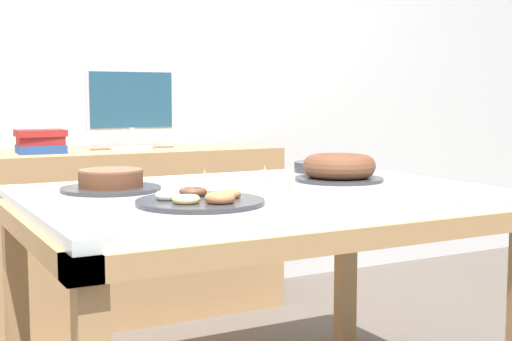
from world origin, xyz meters
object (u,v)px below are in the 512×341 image
(pastry_platter, at_px, (200,200))
(tealight_left_edge, at_px, (265,172))
(cake_chocolate_round, at_px, (111,182))
(tealight_near_cakes, at_px, (289,190))
(book_stack, at_px, (41,142))
(plate_stack, at_px, (321,167))
(tealight_near_front, at_px, (248,178))
(tealight_centre, at_px, (205,177))
(cake_golden_bundt, at_px, (339,168))
(tealight_right_edge, at_px, (264,184))
(computer_monitor, at_px, (131,110))

(pastry_platter, relative_size, tealight_left_edge, 8.86)
(cake_chocolate_round, distance_m, tealight_near_cakes, 0.56)
(book_stack, relative_size, plate_stack, 1.01)
(book_stack, height_order, tealight_near_front, book_stack)
(pastry_platter, relative_size, tealight_centre, 8.86)
(cake_golden_bundt, height_order, pastry_platter, cake_golden_bundt)
(book_stack, distance_m, tealight_near_front, 1.17)
(cake_golden_bundt, bearing_deg, book_stack, 122.86)
(cake_chocolate_round, height_order, tealight_left_edge, cake_chocolate_round)
(cake_golden_bundt, xyz_separation_m, tealight_centre, (-0.40, 0.26, -0.03))
(cake_golden_bundt, relative_size, tealight_right_edge, 7.75)
(cake_chocolate_round, xyz_separation_m, tealight_near_front, (0.50, 0.02, -0.02))
(tealight_centre, relative_size, tealight_near_front, 1.00)
(tealight_near_front, xyz_separation_m, tealight_right_edge, (-0.02, -0.16, 0.00))
(computer_monitor, bearing_deg, tealight_near_front, -86.29)
(tealight_near_front, bearing_deg, tealight_right_edge, -98.80)
(plate_stack, height_order, tealight_left_edge, plate_stack)
(plate_stack, xyz_separation_m, tealight_left_edge, (-0.24, 0.02, -0.01))
(plate_stack, bearing_deg, tealight_near_front, -160.98)
(computer_monitor, height_order, tealight_near_front, computer_monitor)
(computer_monitor, relative_size, plate_stack, 2.02)
(tealight_right_edge, bearing_deg, tealight_near_cakes, -91.93)
(computer_monitor, relative_size, cake_chocolate_round, 1.35)
(tealight_right_edge, bearing_deg, tealight_centre, 107.68)
(cake_golden_bundt, xyz_separation_m, tealight_left_edge, (-0.14, 0.29, -0.03))
(pastry_platter, relative_size, plate_stack, 1.69)
(book_stack, distance_m, tealight_centre, 1.02)
(pastry_platter, bearing_deg, tealight_left_edge, 47.72)
(book_stack, relative_size, pastry_platter, 0.60)
(pastry_platter, xyz_separation_m, tealight_centre, (0.25, 0.53, -0.00))
(tealight_centre, bearing_deg, tealight_near_front, -46.34)
(cake_golden_bundt, xyz_separation_m, pastry_platter, (-0.65, -0.27, -0.03))
(computer_monitor, xyz_separation_m, cake_chocolate_round, (-0.43, -1.07, -0.20))
(computer_monitor, relative_size, tealight_right_edge, 10.60)
(book_stack, height_order, cake_golden_bundt, book_stack)
(book_stack, height_order, cake_chocolate_round, book_stack)
(tealight_near_front, relative_size, tealight_right_edge, 1.00)
(tealight_near_cakes, distance_m, tealight_right_edge, 0.17)
(tealight_left_edge, height_order, tealight_near_cakes, same)
(plate_stack, bearing_deg, computer_monitor, 116.59)
(book_stack, relative_size, tealight_right_edge, 5.30)
(book_stack, relative_size, tealight_near_cakes, 5.30)
(computer_monitor, xyz_separation_m, tealight_left_edge, (0.22, -0.91, -0.22))
(cake_chocolate_round, height_order, plate_stack, cake_chocolate_round)
(tealight_left_edge, bearing_deg, cake_golden_bundt, -65.08)
(book_stack, xyz_separation_m, cake_chocolate_round, (-0.01, -1.08, -0.07))
(tealight_left_edge, distance_m, tealight_near_cakes, 0.51)
(tealight_right_edge, bearing_deg, computer_monitor, 92.07)
(book_stack, relative_size, tealight_left_edge, 5.30)
(cake_golden_bundt, bearing_deg, plate_stack, 68.80)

